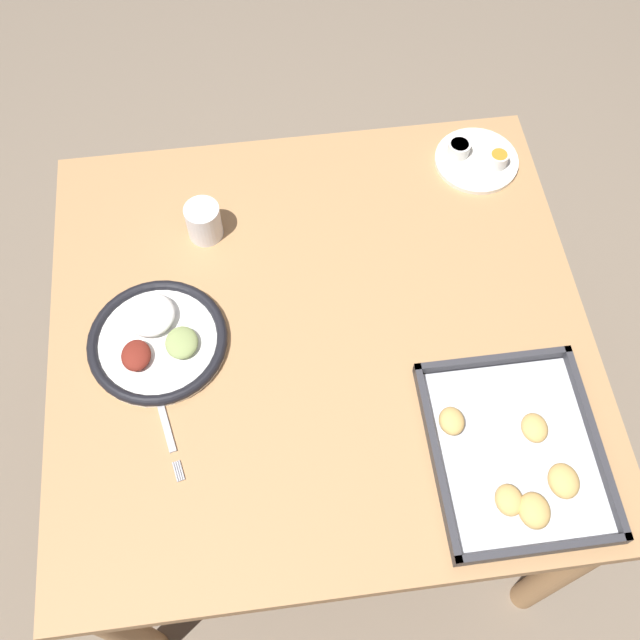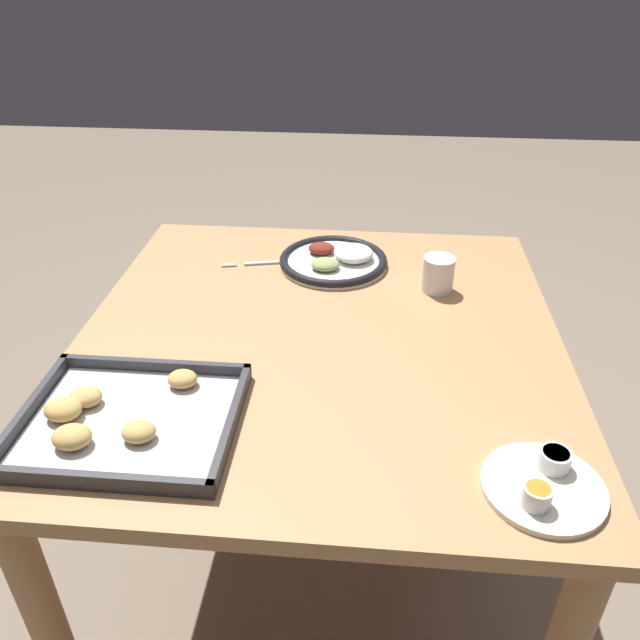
% 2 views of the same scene
% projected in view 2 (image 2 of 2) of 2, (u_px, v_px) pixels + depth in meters
% --- Properties ---
extents(ground_plane, '(8.00, 8.00, 0.00)m').
position_uv_depth(ground_plane, '(319.00, 565.00, 1.60)').
color(ground_plane, '#7A6B59').
extents(dining_table, '(0.94, 0.99, 0.71)m').
position_uv_depth(dining_table, '(319.00, 377.00, 1.28)').
color(dining_table, '#AD7F51').
rests_on(dining_table, ground_plane).
extents(dinner_plate, '(0.25, 0.25, 0.04)m').
position_uv_depth(dinner_plate, '(335.00, 260.00, 1.46)').
color(dinner_plate, white).
rests_on(dinner_plate, dining_table).
extents(fork, '(0.20, 0.06, 0.00)m').
position_uv_depth(fork, '(270.00, 263.00, 1.47)').
color(fork, '#B2B2B7').
rests_on(fork, dining_table).
extents(saucer_plate, '(0.17, 0.17, 0.04)m').
position_uv_depth(saucer_plate, '(544.00, 484.00, 0.87)').
color(saucer_plate, white).
rests_on(saucer_plate, dining_table).
extents(baking_tray, '(0.34, 0.28, 0.04)m').
position_uv_depth(baking_tray, '(122.00, 419.00, 0.99)').
color(baking_tray, '#333338').
rests_on(baking_tray, dining_table).
extents(drinking_cup, '(0.07, 0.07, 0.08)m').
position_uv_depth(drinking_cup, '(438.00, 274.00, 1.35)').
color(drinking_cup, white).
rests_on(drinking_cup, dining_table).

